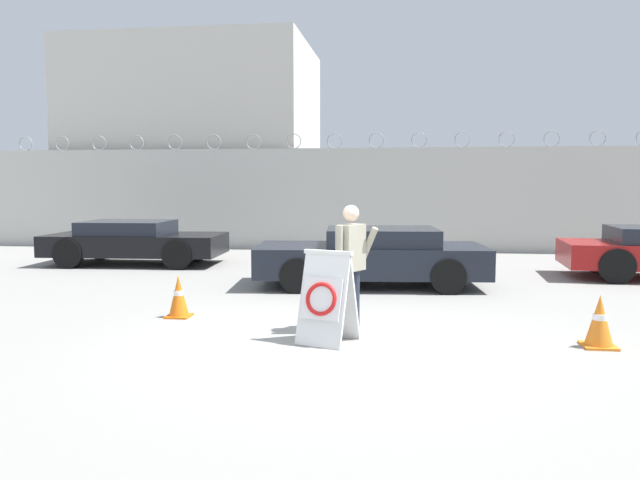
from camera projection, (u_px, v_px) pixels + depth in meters
name	position (u px, v px, depth m)	size (l,w,h in m)	color
ground_plane	(333.00, 342.00, 7.89)	(90.00, 90.00, 0.00)	gray
perimeter_wall	(376.00, 199.00, 18.75)	(36.00, 0.30, 3.53)	beige
building_block	(198.00, 143.00, 23.20)	(8.33, 6.06, 7.00)	beige
barricade_sign	(327.00, 297.00, 7.82)	(0.80, 0.81, 1.17)	white
security_guard	(351.00, 261.00, 8.49)	(0.58, 0.58, 1.71)	#232838
traffic_cone_near	(599.00, 321.00, 7.63)	(0.39, 0.39, 0.65)	orange
traffic_cone_mid	(179.00, 296.00, 9.36)	(0.35, 0.35, 0.63)	orange
parked_car_front_coupe	(135.00, 241.00, 15.51)	(4.36, 2.17, 1.08)	black
parked_car_rear_sedan	(373.00, 256.00, 12.22)	(4.58, 2.34, 1.14)	black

